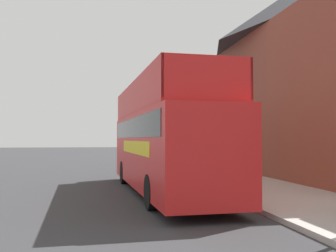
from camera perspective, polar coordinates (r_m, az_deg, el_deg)
The scene contains 6 objects.
ground_plane at distance 25.00m, azimuth -13.96°, elevation -6.53°, with size 144.00×144.00×0.00m, color #333335.
sidewalk at distance 22.88m, azimuth 6.00°, elevation -6.84°, with size 3.99×108.00×0.14m.
brick_terrace_rear at distance 25.28m, azimuth 16.66°, elevation 5.95°, with size 6.00×21.15×10.92m.
tour_bus at distance 14.95m, azimuth -0.75°, elevation -2.47°, with size 2.93×11.46×4.16m.
parked_car_ahead_of_bus at distance 23.89m, azimuth -2.41°, elevation -5.08°, with size 1.99×4.59×1.53m.
lamp_post_second at distance 15.86m, azimuth 8.45°, elevation 3.08°, with size 0.35×0.35×4.76m.
Camera 1 is at (1.55, -3.87, 2.06)m, focal length 42.00 mm.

